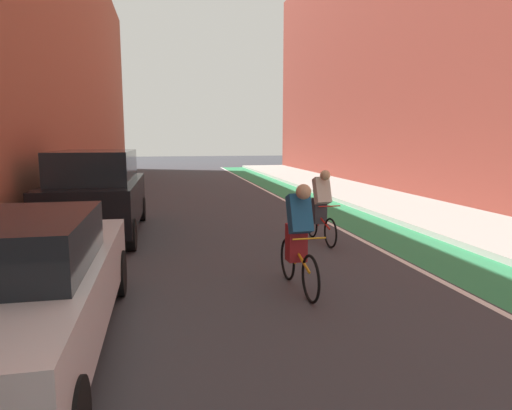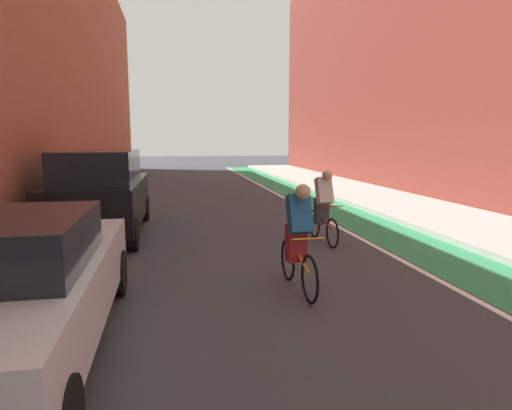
% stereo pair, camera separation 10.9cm
% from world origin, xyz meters
% --- Properties ---
extents(ground_plane, '(91.91, 91.91, 0.00)m').
position_xyz_m(ground_plane, '(0.00, 16.89, 0.00)').
color(ground_plane, '#38383D').
extents(bike_lane_paint, '(1.60, 41.78, 0.00)m').
position_xyz_m(bike_lane_paint, '(3.49, 18.89, 0.00)').
color(bike_lane_paint, '#2D8451').
rests_on(bike_lane_paint, ground).
extents(lane_divider_stripe, '(0.12, 41.78, 0.00)m').
position_xyz_m(lane_divider_stripe, '(2.59, 18.89, 0.00)').
color(lane_divider_stripe, white).
rests_on(lane_divider_stripe, ground).
extents(sidewalk_right, '(3.25, 41.78, 0.14)m').
position_xyz_m(sidewalk_right, '(5.91, 18.89, 0.07)').
color(sidewalk_right, '#A8A59E').
rests_on(sidewalk_right, ground).
extents(building_facade_right, '(2.40, 37.78, 12.50)m').
position_xyz_m(building_facade_right, '(8.74, 20.89, 6.25)').
color(building_facade_right, brown).
rests_on(building_facade_right, ground).
extents(parked_sedan_white, '(1.94, 4.66, 1.53)m').
position_xyz_m(parked_sedan_white, '(-3.24, 9.50, 0.79)').
color(parked_sedan_white, silver).
rests_on(parked_sedan_white, ground).
extents(parked_suv_black, '(1.96, 4.56, 1.98)m').
position_xyz_m(parked_suv_black, '(-3.24, 15.66, 1.02)').
color(parked_suv_black, black).
rests_on(parked_suv_black, ground).
extents(cyclist_trailing, '(0.48, 1.73, 1.62)m').
position_xyz_m(cyclist_trailing, '(0.22, 11.05, 0.81)').
color(cyclist_trailing, black).
rests_on(cyclist_trailing, ground).
extents(cyclist_far, '(0.48, 1.68, 1.59)m').
position_xyz_m(cyclist_far, '(1.61, 13.97, 0.81)').
color(cyclist_far, black).
rests_on(cyclist_far, ground).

